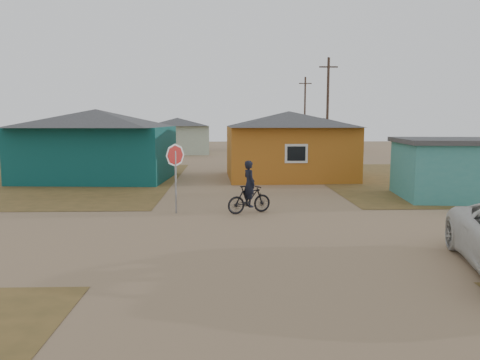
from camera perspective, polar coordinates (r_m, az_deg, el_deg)
name	(u,v)px	position (r m, az deg, el deg)	size (l,w,h in m)	color
ground	(267,237)	(13.80, 3.31, -6.96)	(120.00, 120.00, 0.00)	#8A6D4F
house_teal	(97,144)	(27.82, -17.04, 4.26)	(8.93, 7.08, 4.00)	#0B3E3D
house_yellow	(289,144)	(27.60, 5.94, 4.41)	(7.72, 6.76, 3.90)	#B0631B
shed_turquoise	(472,168)	(22.63, 26.47, 1.27)	(6.71, 4.93, 2.60)	teal
house_pale_west	(178,135)	(47.59, -7.62, 5.44)	(7.04, 6.15, 3.60)	#AABAA0
house_beige_east	(323,133)	(54.51, 10.11, 5.63)	(6.95, 6.05, 3.60)	gray
house_pale_north	(123,133)	(60.70, -14.04, 5.60)	(6.28, 5.81, 3.40)	#AABAA0
utility_pole_near	(328,110)	(36.16, 10.62, 8.40)	(1.40, 0.20, 8.00)	#413027
utility_pole_far	(305,113)	(52.06, 7.90, 8.11)	(1.40, 0.20, 8.00)	#413027
stop_sign	(175,162)	(17.10, -7.89, 2.13)	(0.79, 0.35, 2.55)	gray
cyclist	(249,194)	(17.09, 1.14, -1.74)	(1.77, 1.12, 1.94)	black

